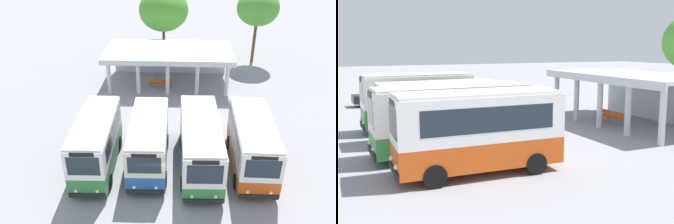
% 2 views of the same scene
% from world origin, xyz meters
% --- Properties ---
extents(ground_plane, '(180.00, 180.00, 0.00)m').
position_xyz_m(ground_plane, '(0.00, 0.00, 0.00)').
color(ground_plane, '#939399').
extents(city_bus_nearest_orange, '(2.42, 6.73, 3.50)m').
position_xyz_m(city_bus_nearest_orange, '(-4.19, 1.75, 1.92)').
color(city_bus_nearest_orange, black).
rests_on(city_bus_nearest_orange, ground).
extents(city_bus_second_in_row, '(2.49, 6.72, 3.25)m').
position_xyz_m(city_bus_second_in_row, '(-0.96, 2.18, 1.80)').
color(city_bus_second_in_row, black).
rests_on(city_bus_second_in_row, ground).
extents(city_bus_middle_cream, '(2.61, 7.57, 3.33)m').
position_xyz_m(city_bus_middle_cream, '(2.26, 2.01, 1.84)').
color(city_bus_middle_cream, black).
rests_on(city_bus_middle_cream, ground).
extents(city_bus_fourth_amber, '(2.50, 6.85, 3.38)m').
position_xyz_m(city_bus_fourth_amber, '(5.49, 2.14, 1.86)').
color(city_bus_fourth_amber, black).
rests_on(city_bus_fourth_amber, ground).
extents(terminal_canopy, '(11.85, 6.13, 3.40)m').
position_xyz_m(terminal_canopy, '(-0.25, 15.58, 2.64)').
color(terminal_canopy, silver).
rests_on(terminal_canopy, ground).
extents(waiting_chair_end_by_column, '(0.46, 0.46, 0.86)m').
position_xyz_m(waiting_chair_end_by_column, '(-1.84, 14.02, 0.52)').
color(waiting_chair_end_by_column, slate).
rests_on(waiting_chair_end_by_column, ground).
extents(waiting_chair_second_from_end, '(0.46, 0.46, 0.86)m').
position_xyz_m(waiting_chair_second_from_end, '(-1.27, 13.97, 0.52)').
color(waiting_chair_second_from_end, slate).
rests_on(waiting_chair_second_from_end, ground).
extents(waiting_chair_middle_seat, '(0.46, 0.46, 0.86)m').
position_xyz_m(waiting_chair_middle_seat, '(-0.71, 14.02, 0.52)').
color(waiting_chair_middle_seat, slate).
rests_on(waiting_chair_middle_seat, ground).
extents(waiting_chair_fourth_seat, '(0.46, 0.46, 0.86)m').
position_xyz_m(waiting_chair_fourth_seat, '(-0.15, 14.00, 0.52)').
color(waiting_chair_fourth_seat, slate).
rests_on(waiting_chair_fourth_seat, ground).
extents(roadside_tree_behind_canopy, '(5.33, 5.33, 7.72)m').
position_xyz_m(roadside_tree_behind_canopy, '(-1.11, 21.99, 5.45)').
color(roadside_tree_behind_canopy, brown).
rests_on(roadside_tree_behind_canopy, ground).
extents(roadside_tree_east_of_canopy, '(4.37, 4.37, 7.82)m').
position_xyz_m(roadside_tree_east_of_canopy, '(8.77, 21.12, 5.94)').
color(roadside_tree_east_of_canopy, brown).
rests_on(roadside_tree_east_of_canopy, ground).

